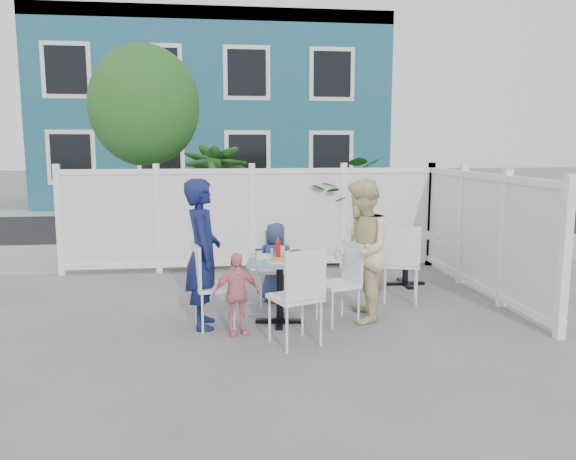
{
  "coord_description": "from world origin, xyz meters",
  "views": [
    {
      "loc": [
        -0.43,
        -6.31,
        1.96
      ],
      "look_at": [
        0.37,
        0.08,
        0.98
      ],
      "focal_mm": 35.0,
      "sensor_mm": 36.0,
      "label": 1
    }
  ],
  "objects": [
    {
      "name": "pepper_shaker",
      "position": [
        0.18,
        -0.06,
        0.76
      ],
      "size": [
        0.03,
        0.03,
        0.08
      ],
      "primitive_type": "cylinder",
      "color": "black",
      "rests_on": "main_table"
    },
    {
      "name": "plate_side",
      "position": [
        0.04,
        -0.19,
        0.73
      ],
      "size": [
        0.23,
        0.23,
        0.02
      ],
      "primitive_type": "cylinder",
      "color": "white",
      "rests_on": "main_table"
    },
    {
      "name": "utility_cabinet",
      "position": [
        -2.54,
        4.0,
        0.62
      ],
      "size": [
        0.69,
        0.51,
        1.24
      ],
      "primitive_type": "cube",
      "rotation": [
        0.0,
        0.0,
        0.05
      ],
      "color": "gold",
      "rests_on": "ground"
    },
    {
      "name": "near_sidewalk",
      "position": [
        0.0,
        3.8,
        0.01
      ],
      "size": [
        24.0,
        2.6,
        0.01
      ],
      "primitive_type": "cube",
      "color": "gray",
      "rests_on": "ground"
    },
    {
      "name": "far_sidewalk",
      "position": [
        0.0,
        10.6,
        0.01
      ],
      "size": [
        24.0,
        1.6,
        0.01
      ],
      "primitive_type": "cube",
      "color": "gray",
      "rests_on": "ground"
    },
    {
      "name": "chair_spare",
      "position": [
        1.81,
        0.28,
        0.57
      ],
      "size": [
        0.55,
        0.54,
        0.98
      ],
      "rotation": [
        0.0,
        0.0,
        -0.31
      ],
      "color": "white",
      "rests_on": "ground"
    },
    {
      "name": "salad_bowl",
      "position": [
        0.42,
        -0.28,
        0.76
      ],
      "size": [
        0.25,
        0.25,
        0.06
      ],
      "primitive_type": "imported",
      "color": "white",
      "rests_on": "main_table"
    },
    {
      "name": "chair_near",
      "position": [
        0.34,
        -1.09,
        0.57
      ],
      "size": [
        0.57,
        0.56,
        0.98
      ],
      "rotation": [
        0.0,
        0.0,
        0.38
      ],
      "color": "white",
      "rests_on": "ground"
    },
    {
      "name": "chair_back",
      "position": [
        0.27,
        0.5,
        0.53
      ],
      "size": [
        0.45,
        0.44,
        0.91
      ],
      "rotation": [
        0.0,
        0.0,
        3.04
      ],
      "color": "white",
      "rests_on": "ground"
    },
    {
      "name": "toddler",
      "position": [
        -0.26,
        -0.63,
        0.43
      ],
      "size": [
        0.54,
        0.33,
        0.87
      ],
      "primitive_type": "imported",
      "rotation": [
        0.0,
        0.0,
        0.26
      ],
      "color": "pink",
      "rests_on": "ground"
    },
    {
      "name": "chair_left",
      "position": [
        -0.56,
        -0.4,
        0.54
      ],
      "size": [
        0.48,
        0.5,
        0.92
      ],
      "rotation": [
        0.0,
        0.0,
        -1.35
      ],
      "color": "white",
      "rests_on": "ground"
    },
    {
      "name": "woman",
      "position": [
        1.14,
        -0.33,
        0.8
      ],
      "size": [
        0.71,
        0.86,
        1.6
      ],
      "primitive_type": "imported",
      "rotation": [
        0.0,
        0.0,
        -1.72
      ],
      "color": "#DBBA53",
      "rests_on": "ground"
    },
    {
      "name": "coffee_cup_b",
      "position": [
        0.28,
        -0.08,
        0.78
      ],
      "size": [
        0.08,
        0.08,
        0.11
      ],
      "primitive_type": "cylinder",
      "color": "beige",
      "rests_on": "main_table"
    },
    {
      "name": "chair_right",
      "position": [
        0.94,
        -0.37,
        0.52
      ],
      "size": [
        0.5,
        0.51,
        0.89
      ],
      "rotation": [
        0.0,
        0.0,
        1.89
      ],
      "color": "white",
      "rests_on": "ground"
    },
    {
      "name": "potted_shrub_b",
      "position": [
        1.48,
        3.0,
        0.88
      ],
      "size": [
        2.1,
        2.06,
        1.76
      ],
      "primitive_type": "imported",
      "rotation": [
        0.0,
        0.0,
        0.66
      ],
      "color": "#1C4C1C",
      "rests_on": "ground"
    },
    {
      "name": "main_table",
      "position": [
        0.23,
        -0.32,
        0.56
      ],
      "size": [
        0.78,
        0.78,
        0.72
      ],
      "rotation": [
        0.0,
        0.0,
        -0.14
      ],
      "color": "#406F80",
      "rests_on": "ground"
    },
    {
      "name": "fence_back",
      "position": [
        0.1,
        2.4,
        0.78
      ],
      "size": [
        5.86,
        0.08,
        1.6
      ],
      "color": "white",
      "rests_on": "ground"
    },
    {
      "name": "tree",
      "position": [
        -1.6,
        3.3,
        2.59
      ],
      "size": [
        1.8,
        1.62,
        3.59
      ],
      "color": "#382316",
      "rests_on": "ground"
    },
    {
      "name": "man",
      "position": [
        -0.6,
        -0.34,
        0.81
      ],
      "size": [
        0.41,
        0.6,
        1.61
      ],
      "primitive_type": "imported",
      "rotation": [
        0.0,
        0.0,
        1.61
      ],
      "color": "#121B4B",
      "rests_on": "ground"
    },
    {
      "name": "ground",
      "position": [
        0.0,
        0.0,
        0.0
      ],
      "size": [
        80.0,
        80.0,
        0.0
      ],
      "primitive_type": "plane",
      "color": "slate"
    },
    {
      "name": "boy",
      "position": [
        0.27,
        0.55,
        0.5
      ],
      "size": [
        0.57,
        0.46,
        1.01
      ],
      "primitive_type": "imported",
      "rotation": [
        0.0,
        0.0,
        2.81
      ],
      "color": "navy",
      "rests_on": "ground"
    },
    {
      "name": "building",
      "position": [
        -0.5,
        14.0,
        3.0
      ],
      "size": [
        11.0,
        6.0,
        6.0
      ],
      "color": "#1A5A67",
      "rests_on": "ground"
    },
    {
      "name": "street",
      "position": [
        0.0,
        7.5,
        0.0
      ],
      "size": [
        24.0,
        5.0,
        0.01
      ],
      "primitive_type": "cube",
      "color": "black",
      "rests_on": "ground"
    },
    {
      "name": "spare_table",
      "position": [
        2.18,
        1.17,
        0.58
      ],
      "size": [
        0.73,
        0.73,
        0.75
      ],
      "rotation": [
        0.0,
        0.0,
        -0.03
      ],
      "color": "#406F80",
      "rests_on": "ground"
    },
    {
      "name": "potted_shrub_a",
      "position": [
        -0.42,
        3.1,
        0.99
      ],
      "size": [
        1.23,
        1.23,
        1.97
      ],
      "primitive_type": "imported",
      "rotation": [
        0.0,
        0.0,
        3.02
      ],
      "color": "#1C4C1C",
      "rests_on": "ground"
    },
    {
      "name": "fence_right",
      "position": [
        3.0,
        0.6,
        0.78
      ],
      "size": [
        0.08,
        3.66,
        1.6
      ],
      "rotation": [
        0.0,
        0.0,
        1.57
      ],
      "color": "white",
      "rests_on": "ground"
    },
    {
      "name": "salt_shaker",
      "position": [
        0.17,
        -0.08,
        0.76
      ],
      "size": [
        0.03,
        0.03,
        0.08
      ],
      "primitive_type": "cylinder",
      "color": "white",
      "rests_on": "main_table"
    },
    {
      "name": "ketchup_bottle",
      "position": [
        0.22,
        -0.27,
        0.82
      ],
      "size": [
        0.06,
        0.06,
        0.19
      ],
      "primitive_type": "cylinder",
      "color": "#A91314",
      "rests_on": "main_table"
    },
    {
      "name": "coffee_cup_a",
      "position": [
        -0.0,
        -0.34,
        0.78
      ],
      "size": [
        0.07,
        0.07,
        0.11
      ],
      "primitive_type": "cylinder",
      "color": "beige",
      "rests_on": "main_table"
    },
    {
      "name": "plate_main",
      "position": [
        0.2,
        -0.47,
        0.73
      ],
      "size": [
        0.24,
        0.24,
        0.01
      ],
      "primitive_type": "cylinder",
      "color": "white",
      "rests_on": "main_table"
    }
  ]
}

